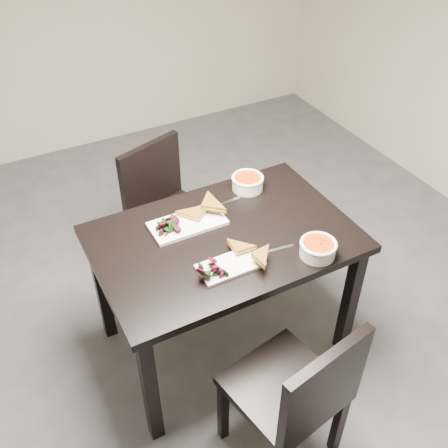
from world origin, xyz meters
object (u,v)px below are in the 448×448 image
table (224,251)px  plate_far (187,223)px  soup_bowl_far (248,182)px  soup_bowl_near (318,248)px  chair_far (166,206)px  chair_near (298,393)px  plate_near (231,265)px

table → plate_far: (-0.12, 0.15, 0.11)m
table → soup_bowl_far: 0.42m
soup_bowl_near → plate_far: (-0.42, 0.46, -0.03)m
soup_bowl_near → soup_bowl_far: bearing=91.7°
plate_far → soup_bowl_far: soup_bowl_far is taller
table → soup_bowl_near: size_ratio=7.27×
chair_far → soup_bowl_far: bearing=-70.5°
soup_bowl_near → soup_bowl_far: same height
chair_far → chair_near: bearing=-109.6°
chair_near → chair_far: same height
chair_near → plate_far: bearing=84.6°
plate_near → soup_bowl_near: 0.39m
soup_bowl_far → chair_far: bearing=128.4°
plate_near → soup_bowl_near: bearing=-16.9°
plate_near → table: bearing=69.8°
chair_near → soup_bowl_far: bearing=61.5°
table → soup_bowl_near: bearing=-45.6°
chair_near → plate_near: (-0.03, 0.52, 0.27)m
soup_bowl_near → soup_bowl_far: size_ratio=0.99×
chair_near → soup_bowl_near: bearing=39.3°
plate_near → soup_bowl_near: (0.38, -0.11, 0.03)m
chair_far → table: bearing=-106.6°
soup_bowl_far → soup_bowl_near: bearing=-88.3°
chair_near → soup_bowl_far: (0.33, 1.00, 0.31)m
table → soup_bowl_near: (0.30, -0.31, 0.14)m
plate_near → plate_far: size_ratio=0.80×
soup_bowl_near → plate_far: bearing=132.3°
chair_far → plate_far: (-0.09, -0.52, 0.27)m
chair_near → chair_far: 1.39m
table → chair_near: bearing=-93.5°
soup_bowl_near → plate_far: 0.62m
table → soup_bowl_near: soup_bowl_near is taller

